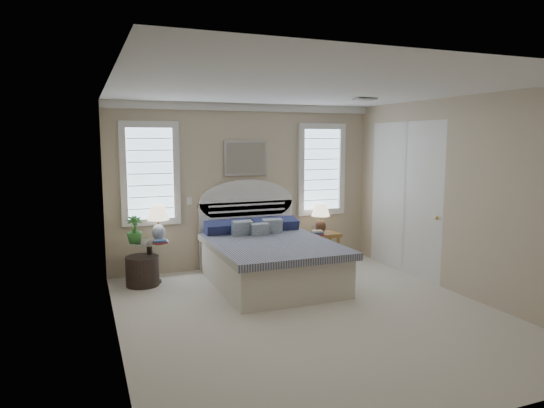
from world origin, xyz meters
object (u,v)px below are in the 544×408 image
Objects in this scene: nightstand_right at (324,241)px; lamp_right at (321,215)px; side_table_left at (150,257)px; lamp_left at (158,219)px; floor_pot at (142,271)px; bed at (268,257)px.

nightstand_right is 1.04× the size of lamp_right.
lamp_left reaches higher than side_table_left.
lamp_left is (0.27, 0.16, 0.73)m from floor_pot.
side_table_left reaches higher than nightstand_right.
floor_pot is (-3.07, -0.20, -0.17)m from nightstand_right.
side_table_left reaches higher than floor_pot.
lamp_right is at bearing 1.21° from lamp_left.
side_table_left is at bearing -157.23° from lamp_left.
nightstand_right is at bearing 1.94° from side_table_left.
nightstand_right is at bearing -19.82° from lamp_right.
bed is 4.35× the size of lamp_left.
nightstand_right is at bearing 3.63° from floor_pot.
floor_pot is at bearing -175.91° from lamp_right.
lamp_right is (1.24, 0.71, 0.46)m from bed.
floor_pot is 0.80m from lamp_left.
lamp_left reaches higher than floor_pot.
side_table_left is at bearing -178.06° from nightstand_right.
lamp_right is (2.74, 0.06, -0.11)m from lamp_left.
floor_pot is at bearing -142.39° from side_table_left.
nightstand_right is (2.95, 0.10, -0.00)m from side_table_left.
bed is 1.50m from lamp_right.
bed reaches higher than floor_pot.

